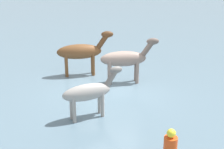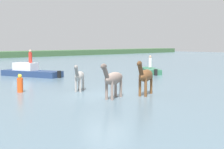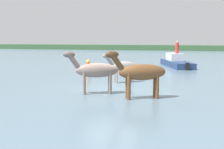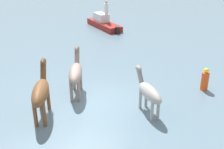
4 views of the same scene
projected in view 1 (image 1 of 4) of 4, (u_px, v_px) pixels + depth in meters
name	position (u px, v px, depth m)	size (l,w,h in m)	color
ground_plane	(109.00, 90.00, 13.48)	(170.33, 170.33, 0.00)	slate
horse_pinto_flank	(81.00, 52.00, 14.88)	(2.59, 1.46, 2.07)	brown
horse_chestnut_trailing	(89.00, 92.00, 10.92)	(1.93, 1.69, 1.73)	#9E9993
horse_gray_outer	(125.00, 59.00, 13.96)	(2.54, 1.30, 2.00)	gray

